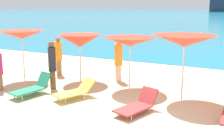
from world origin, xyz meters
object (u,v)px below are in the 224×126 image
lounge_chair_0 (32,87)px  beachgoer_3 (58,55)px  umbrella_0 (22,35)px  beachgoer_2 (52,63)px  umbrella_1 (80,41)px  umbrella_2 (130,42)px  beachgoer_0 (118,59)px  umbrella_3 (185,41)px  lounge_chair_3 (75,91)px  lounge_chair_1 (138,105)px

lounge_chair_0 → beachgoer_3: beachgoer_3 is taller
umbrella_0 → beachgoer_2: size_ratio=1.16×
umbrella_1 → umbrella_0: bearing=-155.4°
umbrella_2 → beachgoer_0: size_ratio=1.12×
umbrella_0 → umbrella_3: 6.80m
lounge_chair_3 → beachgoer_2: 1.74m
lounge_chair_3 → beachgoer_2: size_ratio=0.83×
umbrella_0 → beachgoer_0: (3.74, 1.77, -1.04)m
umbrella_0 → umbrella_3: size_ratio=0.96×
lounge_chair_3 → beachgoer_3: 3.71m
umbrella_1 → beachgoer_0: bearing=26.4°
umbrella_3 → beachgoer_2: bearing=-169.6°
beachgoer_0 → umbrella_3: bearing=-58.4°
umbrella_0 → lounge_chair_0: (1.73, -1.39, -1.73)m
umbrella_2 → lounge_chair_3: size_ratio=1.31×
umbrella_0 → beachgoer_0: bearing=25.4°
umbrella_0 → lounge_chair_3: bearing=-16.8°
lounge_chair_0 → beachgoer_3: (-1.00, 2.91, 0.67)m
beachgoer_2 → lounge_chair_1: bearing=-64.7°
lounge_chair_1 → beachgoer_2: size_ratio=0.85×
umbrella_0 → lounge_chair_3: umbrella_0 is taller
umbrella_0 → umbrella_1: size_ratio=1.07×
umbrella_0 → lounge_chair_3: (3.36, -1.01, -1.74)m
lounge_chair_0 → lounge_chair_3: lounge_chair_0 is taller
beachgoer_0 → beachgoer_3: beachgoer_0 is taller
beachgoer_0 → beachgoer_2: bearing=-165.0°
umbrella_1 → beachgoer_3: size_ratio=1.13×
lounge_chair_0 → beachgoer_2: (0.18, 0.96, 0.74)m
umbrella_0 → lounge_chair_1: (5.82, -1.27, -1.77)m
umbrella_1 → beachgoer_2: size_ratio=1.08×
umbrella_0 → lounge_chair_3: 3.92m
umbrella_1 → lounge_chair_3: umbrella_1 is taller
umbrella_2 → lounge_chair_3: umbrella_2 is taller
umbrella_0 → lounge_chair_1: 6.21m
umbrella_1 → beachgoer_3: bearing=162.6°
umbrella_0 → beachgoer_0: umbrella_0 is taller
umbrella_2 → lounge_chair_1: (1.19, -2.18, -1.63)m
lounge_chair_0 → umbrella_1: bearing=89.8°
umbrella_1 → umbrella_3: (4.53, -0.57, 0.31)m
lounge_chair_3 → beachgoer_0: (0.38, 2.79, 0.70)m
umbrella_2 → umbrella_3: bearing=-11.6°
beachgoer_0 → beachgoer_2: beachgoer_2 is taller
umbrella_3 → beachgoer_3: size_ratio=1.27×
umbrella_3 → beachgoer_2: (-4.88, -0.90, -1.05)m
umbrella_3 → umbrella_1: bearing=172.9°
lounge_chair_1 → beachgoer_0: bearing=142.6°
lounge_chair_0 → lounge_chair_3: (1.63, 0.38, -0.02)m
umbrella_1 → lounge_chair_3: 2.77m
lounge_chair_0 → beachgoer_0: size_ratio=0.86×
beachgoer_2 → beachgoer_3: (-1.18, 1.94, -0.07)m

